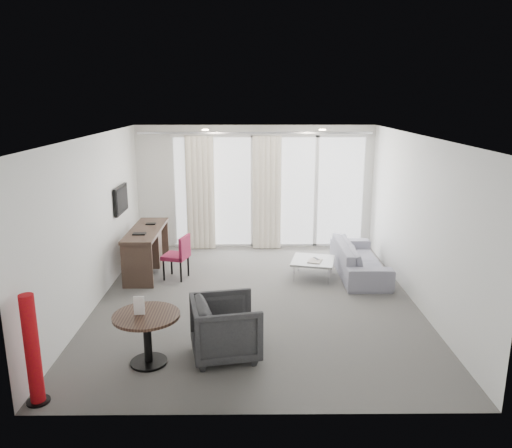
{
  "coord_description": "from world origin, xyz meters",
  "views": [
    {
      "loc": [
        -0.07,
        -7.47,
        3.16
      ],
      "look_at": [
        0.0,
        0.6,
        1.1
      ],
      "focal_mm": 35.0,
      "sensor_mm": 36.0,
      "label": 1
    }
  ],
  "objects_px": {
    "rattan_chair_b": "(313,209)",
    "coffee_table": "(313,268)",
    "sofa": "(359,259)",
    "desk": "(147,251)",
    "desk_chair": "(176,257)",
    "round_table": "(148,339)",
    "tub_armchair": "(226,328)",
    "rattan_chair_a": "(306,215)",
    "red_lamp": "(32,350)"
  },
  "relations": [
    {
      "from": "desk",
      "to": "red_lamp",
      "type": "bearing_deg",
      "value": -94.82
    },
    {
      "from": "desk",
      "to": "round_table",
      "type": "bearing_deg",
      "value": -78.42
    },
    {
      "from": "desk_chair",
      "to": "round_table",
      "type": "distance_m",
      "value": 2.96
    },
    {
      "from": "round_table",
      "to": "sofa",
      "type": "xyz_separation_m",
      "value": [
        3.23,
        3.15,
        -0.03
      ]
    },
    {
      "from": "tub_armchair",
      "to": "rattan_chair_a",
      "type": "relative_size",
      "value": 0.96
    },
    {
      "from": "red_lamp",
      "to": "coffee_table",
      "type": "bearing_deg",
      "value": 48.18
    },
    {
      "from": "desk",
      "to": "coffee_table",
      "type": "relative_size",
      "value": 2.39
    },
    {
      "from": "desk",
      "to": "rattan_chair_b",
      "type": "height_order",
      "value": "rattan_chair_b"
    },
    {
      "from": "coffee_table",
      "to": "sofa",
      "type": "height_order",
      "value": "sofa"
    },
    {
      "from": "desk_chair",
      "to": "coffee_table",
      "type": "xyz_separation_m",
      "value": [
        2.46,
        0.03,
        -0.23
      ]
    },
    {
      "from": "tub_armchair",
      "to": "sofa",
      "type": "relative_size",
      "value": 0.42
    },
    {
      "from": "desk",
      "to": "rattan_chair_b",
      "type": "bearing_deg",
      "value": 44.73
    },
    {
      "from": "sofa",
      "to": "round_table",
      "type": "bearing_deg",
      "value": 134.25
    },
    {
      "from": "desk_chair",
      "to": "sofa",
      "type": "xyz_separation_m",
      "value": [
        3.33,
        0.19,
        -0.11
      ]
    },
    {
      "from": "sofa",
      "to": "rattan_chair_b",
      "type": "relative_size",
      "value": 2.35
    },
    {
      "from": "desk",
      "to": "round_table",
      "type": "distance_m",
      "value": 3.36
    },
    {
      "from": "red_lamp",
      "to": "round_table",
      "type": "bearing_deg",
      "value": 37.95
    },
    {
      "from": "desk",
      "to": "desk_chair",
      "type": "height_order",
      "value": "desk"
    },
    {
      "from": "red_lamp",
      "to": "rattan_chair_b",
      "type": "bearing_deg",
      "value": 63.09
    },
    {
      "from": "rattan_chair_b",
      "to": "coffee_table",
      "type": "bearing_deg",
      "value": -87.93
    },
    {
      "from": "desk_chair",
      "to": "tub_armchair",
      "type": "height_order",
      "value": "desk_chair"
    },
    {
      "from": "desk",
      "to": "sofa",
      "type": "xyz_separation_m",
      "value": [
        3.91,
        -0.15,
        -0.12
      ]
    },
    {
      "from": "red_lamp",
      "to": "tub_armchair",
      "type": "height_order",
      "value": "red_lamp"
    },
    {
      "from": "desk_chair",
      "to": "rattan_chair_b",
      "type": "bearing_deg",
      "value": 68.47
    },
    {
      "from": "rattan_chair_b",
      "to": "round_table",
      "type": "bearing_deg",
      "value": -103.77
    },
    {
      "from": "tub_armchair",
      "to": "rattan_chair_a",
      "type": "height_order",
      "value": "rattan_chair_a"
    },
    {
      "from": "tub_armchair",
      "to": "sofa",
      "type": "xyz_separation_m",
      "value": [
        2.29,
        2.97,
        -0.09
      ]
    },
    {
      "from": "round_table",
      "to": "coffee_table",
      "type": "distance_m",
      "value": 3.81
    },
    {
      "from": "rattan_chair_a",
      "to": "rattan_chair_b",
      "type": "xyz_separation_m",
      "value": [
        0.26,
        0.75,
        -0.01
      ]
    },
    {
      "from": "desk",
      "to": "round_table",
      "type": "height_order",
      "value": "desk"
    },
    {
      "from": "sofa",
      "to": "desk",
      "type": "bearing_deg",
      "value": 87.83
    },
    {
      "from": "coffee_table",
      "to": "rattan_chair_b",
      "type": "distance_m",
      "value": 3.8
    },
    {
      "from": "sofa",
      "to": "tub_armchair",
      "type": "bearing_deg",
      "value": 142.29
    },
    {
      "from": "coffee_table",
      "to": "rattan_chair_a",
      "type": "relative_size",
      "value": 0.85
    },
    {
      "from": "rattan_chair_a",
      "to": "round_table",
      "type": "bearing_deg",
      "value": -123.44
    },
    {
      "from": "tub_armchair",
      "to": "round_table",
      "type": "bearing_deg",
      "value": 89.66
    },
    {
      "from": "rattan_chair_b",
      "to": "desk_chair",
      "type": "bearing_deg",
      "value": -118.65
    },
    {
      "from": "round_table",
      "to": "desk",
      "type": "bearing_deg",
      "value": 101.58
    },
    {
      "from": "tub_armchair",
      "to": "rattan_chair_b",
      "type": "distance_m",
      "value": 6.83
    },
    {
      "from": "desk",
      "to": "rattan_chair_b",
      "type": "relative_size",
      "value": 2.08
    },
    {
      "from": "desk",
      "to": "round_table",
      "type": "xyz_separation_m",
      "value": [
        0.68,
        -3.3,
        -0.09
      ]
    },
    {
      "from": "desk_chair",
      "to": "rattan_chair_a",
      "type": "bearing_deg",
      "value": 64.9
    },
    {
      "from": "desk_chair",
      "to": "coffee_table",
      "type": "bearing_deg",
      "value": 16.57
    },
    {
      "from": "desk_chair",
      "to": "rattan_chair_a",
      "type": "distance_m",
      "value": 4.03
    },
    {
      "from": "red_lamp",
      "to": "rattan_chair_a",
      "type": "relative_size",
      "value": 1.42
    },
    {
      "from": "tub_armchair",
      "to": "sofa",
      "type": "distance_m",
      "value": 3.75
    },
    {
      "from": "round_table",
      "to": "red_lamp",
      "type": "xyz_separation_m",
      "value": [
        -1.02,
        -0.8,
        0.29
      ]
    },
    {
      "from": "desk",
      "to": "tub_armchair",
      "type": "relative_size",
      "value": 2.12
    },
    {
      "from": "coffee_table",
      "to": "sofa",
      "type": "distance_m",
      "value": 0.89
    },
    {
      "from": "round_table",
      "to": "sofa",
      "type": "height_order",
      "value": "round_table"
    }
  ]
}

